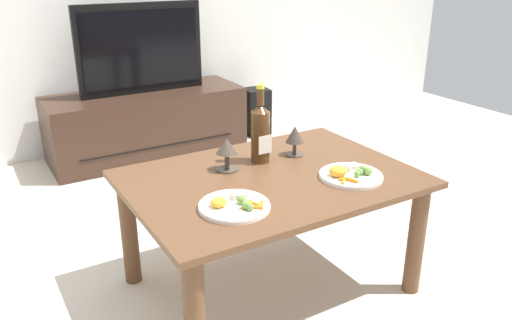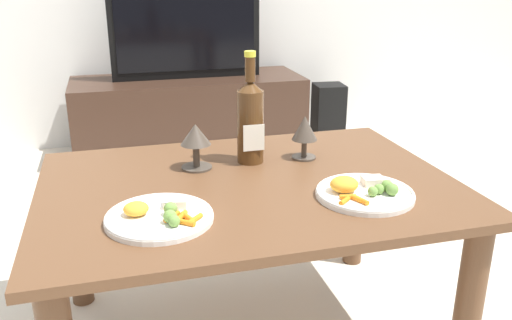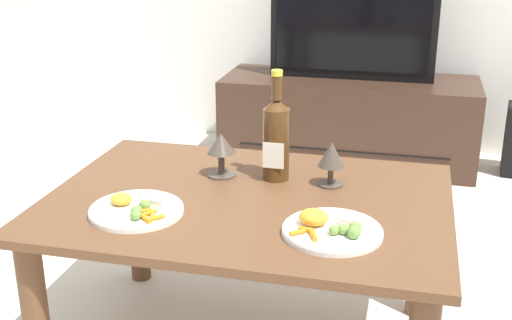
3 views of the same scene
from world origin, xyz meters
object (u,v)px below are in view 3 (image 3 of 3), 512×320
object	(u,v)px
wine_bottle	(276,136)
tv_screen	(353,22)
goblet_left	(221,147)
dinner_plate_left	(136,209)
goblet_right	(331,157)
tv_stand	(348,120)
dinner_plate_right	(331,229)
dining_table	(248,226)

from	to	relation	value
wine_bottle	tv_screen	bearing A→B (deg)	88.14
goblet_left	dinner_plate_left	distance (m)	0.36
goblet_right	dinner_plate_left	distance (m)	0.57
tv_stand	dinner_plate_right	bearing A→B (deg)	-85.39
tv_stand	dinner_plate_left	world-z (taller)	dinner_plate_left
wine_bottle	goblet_left	world-z (taller)	wine_bottle
goblet_right	dinner_plate_right	distance (m)	0.33
goblet_right	tv_stand	bearing A→B (deg)	93.94
dining_table	dinner_plate_left	size ratio (longest dim) A/B	4.45
tv_screen	dinner_plate_left	size ratio (longest dim) A/B	3.41
dinner_plate_right	dinner_plate_left	bearing A→B (deg)	-179.82
dining_table	dinner_plate_left	world-z (taller)	dinner_plate_left
wine_bottle	dinner_plate_left	xyz separation A→B (m)	(-0.30, -0.33, -0.12)
tv_stand	dinner_plate_left	size ratio (longest dim) A/B	5.33
dining_table	tv_stand	xyz separation A→B (m)	(0.10, 1.78, -0.19)
tv_stand	wine_bottle	bearing A→B (deg)	-91.86
goblet_right	tv_screen	bearing A→B (deg)	93.95
wine_bottle	dinner_plate_left	bearing A→B (deg)	-132.53
goblet_left	dining_table	bearing A→B (deg)	-50.57
tv_stand	goblet_left	xyz separation A→B (m)	(-0.22, -1.64, 0.37)
dining_table	goblet_right	bearing A→B (deg)	34.45
tv_stand	wine_bottle	distance (m)	1.67
tv_screen	wine_bottle	size ratio (longest dim) A/B	2.58
tv_screen	goblet_right	size ratio (longest dim) A/B	6.39
goblet_right	dinner_plate_left	xyz separation A→B (m)	(-0.47, -0.32, -0.08)
dinner_plate_right	wine_bottle	bearing A→B (deg)	122.46
tv_screen	goblet_left	distance (m)	1.65
dinner_plate_left	dinner_plate_right	size ratio (longest dim) A/B	1.00
tv_stand	dining_table	bearing A→B (deg)	-93.17
goblet_right	goblet_left	bearing A→B (deg)	180.00
dining_table	goblet_right	world-z (taller)	goblet_right
dining_table	tv_screen	world-z (taller)	tv_screen
tv_stand	dinner_plate_right	world-z (taller)	dinner_plate_right
tv_screen	wine_bottle	world-z (taller)	tv_screen
dinner_plate_right	goblet_left	bearing A→B (deg)	139.88
goblet_left	goblet_right	world-z (taller)	same
tv_stand	tv_screen	world-z (taller)	tv_screen
goblet_left	dinner_plate_left	world-z (taller)	goblet_left
dinner_plate_left	dining_table	bearing A→B (deg)	33.80
dinner_plate_left	tv_stand	bearing A→B (deg)	79.64
tv_screen	dinner_plate_right	xyz separation A→B (m)	(0.16, -1.95, -0.23)
tv_stand	dinner_plate_right	distance (m)	1.98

